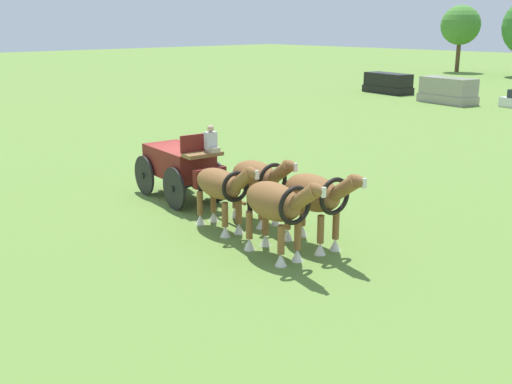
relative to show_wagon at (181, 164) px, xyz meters
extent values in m
plane|color=olive|center=(-0.15, 0.01, -1.22)|extent=(220.00, 220.00, 0.00)
cube|color=maroon|center=(-0.15, 0.01, 0.06)|extent=(2.86, 1.71, 0.98)
cube|color=brown|center=(1.45, -0.18, 0.59)|extent=(0.71, 1.31, 0.12)
cube|color=maroon|center=(1.85, -0.23, -0.08)|extent=(0.37, 1.13, 0.60)
cube|color=maroon|center=(1.15, -0.15, 0.93)|extent=(0.21, 1.25, 0.55)
cube|color=black|center=(-0.15, 0.01, -0.53)|extent=(2.98, 0.52, 0.16)
cylinder|color=black|center=(1.03, 0.67, -0.53)|extent=(1.39, 0.25, 1.39)
cylinder|color=black|center=(1.03, 0.67, -0.53)|extent=(0.22, 0.20, 0.20)
cylinder|color=black|center=(0.84, -0.91, -0.53)|extent=(1.39, 0.25, 1.39)
cylinder|color=black|center=(0.84, -0.91, -0.53)|extent=(0.22, 0.20, 0.20)
cylinder|color=black|center=(-1.13, 0.93, -0.53)|extent=(1.39, 0.25, 1.39)
cylinder|color=black|center=(-1.13, 0.93, -0.53)|extent=(0.22, 0.20, 0.20)
cylinder|color=black|center=(-1.32, -0.65, -0.53)|extent=(1.39, 0.25, 1.39)
cylinder|color=black|center=(-1.32, -0.65, -0.53)|extent=(0.22, 0.20, 0.20)
cylinder|color=brown|center=(2.49, -0.31, -0.48)|extent=(2.59, 0.41, 0.10)
cube|color=#BCB293|center=(1.61, 0.11, 0.73)|extent=(0.44, 0.37, 0.16)
cube|color=silver|center=(1.49, 0.12, 1.01)|extent=(0.28, 0.39, 0.55)
sphere|color=tan|center=(1.49, 0.12, 1.39)|extent=(0.22, 0.22, 0.22)
ellipsoid|color=brown|center=(3.46, 0.23, 0.15)|extent=(2.06, 1.21, 0.99)
cylinder|color=brown|center=(4.17, 0.41, -0.60)|extent=(0.18, 0.18, 0.67)
cone|color=silver|center=(4.17, 0.41, -1.08)|extent=(0.30, 0.30, 0.29)
cylinder|color=brown|center=(4.11, -0.12, -0.60)|extent=(0.18, 0.18, 0.67)
cone|color=silver|center=(4.11, -0.12, -1.08)|extent=(0.30, 0.30, 0.29)
cylinder|color=brown|center=(2.82, 0.58, -0.60)|extent=(0.18, 0.18, 0.67)
cone|color=silver|center=(2.82, 0.58, -1.08)|extent=(0.30, 0.30, 0.29)
cylinder|color=brown|center=(2.75, 0.04, -0.60)|extent=(0.18, 0.18, 0.67)
cone|color=silver|center=(2.75, 0.04, -1.08)|extent=(0.30, 0.30, 0.29)
cylinder|color=brown|center=(4.70, 0.08, 0.56)|extent=(0.98, 0.47, 0.81)
ellipsoid|color=brown|center=(5.07, 0.03, 0.81)|extent=(0.63, 0.33, 0.32)
cube|color=silver|center=(5.35, 0.00, 0.81)|extent=(0.07, 0.11, 0.24)
torus|color=black|center=(4.34, 0.12, 0.25)|extent=(0.24, 1.01, 1.01)
cylinder|color=black|center=(2.44, 0.35, -0.15)|extent=(0.14, 0.14, 0.80)
ellipsoid|color=brown|center=(3.31, -1.06, 0.15)|extent=(2.05, 1.08, 0.85)
cylinder|color=brown|center=(4.02, -0.91, -0.56)|extent=(0.18, 0.18, 0.71)
cone|color=silver|center=(4.02, -0.91, -1.07)|extent=(0.30, 0.30, 0.30)
cylinder|color=brown|center=(3.96, -1.38, -0.56)|extent=(0.18, 0.18, 0.71)
cone|color=silver|center=(3.96, -1.38, -1.07)|extent=(0.30, 0.30, 0.30)
cylinder|color=brown|center=(2.65, -0.75, -0.56)|extent=(0.18, 0.18, 0.71)
cone|color=silver|center=(2.65, -0.75, -1.07)|extent=(0.30, 0.30, 0.30)
cylinder|color=brown|center=(2.60, -1.21, -0.56)|extent=(0.18, 0.18, 0.71)
cone|color=silver|center=(2.60, -1.21, -1.07)|extent=(0.30, 0.30, 0.30)
cylinder|color=brown|center=(4.55, -1.21, 0.54)|extent=(0.98, 0.47, 0.81)
ellipsoid|color=brown|center=(4.92, -1.26, 0.80)|extent=(0.63, 0.33, 0.32)
cube|color=silver|center=(5.19, -1.29, 0.80)|extent=(0.07, 0.11, 0.24)
torus|color=black|center=(4.18, -1.17, 0.25)|extent=(0.23, 0.90, 0.89)
cylinder|color=black|center=(2.28, -0.94, -0.15)|extent=(0.14, 0.14, 0.80)
ellipsoid|color=brown|center=(6.04, -0.09, 0.26)|extent=(2.05, 1.20, 0.97)
cylinder|color=brown|center=(6.75, 0.10, -0.52)|extent=(0.18, 0.18, 0.75)
cone|color=silver|center=(6.75, 0.10, -1.06)|extent=(0.30, 0.30, 0.32)
cylinder|color=brown|center=(6.69, -0.43, -0.52)|extent=(0.18, 0.18, 0.75)
cone|color=silver|center=(6.69, -0.43, -1.06)|extent=(0.30, 0.30, 0.32)
cylinder|color=brown|center=(5.40, 0.26, -0.52)|extent=(0.18, 0.18, 0.75)
cone|color=silver|center=(5.40, 0.26, -1.06)|extent=(0.30, 0.30, 0.32)
cylinder|color=brown|center=(5.34, -0.27, -0.52)|extent=(0.18, 0.18, 0.75)
cone|color=silver|center=(5.34, -0.27, -1.06)|extent=(0.30, 0.30, 0.32)
cylinder|color=brown|center=(7.28, -0.24, 0.67)|extent=(0.98, 0.47, 0.81)
ellipsoid|color=brown|center=(7.65, -0.28, 0.93)|extent=(0.63, 0.33, 0.32)
cube|color=silver|center=(7.92, -0.32, 0.93)|extent=(0.07, 0.11, 0.24)
torus|color=black|center=(6.91, -0.19, 0.36)|extent=(0.24, 1.00, 1.00)
cylinder|color=black|center=(5.03, 0.04, -0.04)|extent=(0.14, 0.14, 0.80)
ellipsoid|color=brown|center=(5.89, -1.38, 0.25)|extent=(2.05, 1.19, 0.97)
cylinder|color=brown|center=(6.60, -1.20, -0.53)|extent=(0.18, 0.18, 0.74)
cone|color=silver|center=(6.60, -1.20, -1.06)|extent=(0.30, 0.30, 0.32)
cylinder|color=brown|center=(6.53, -1.72, -0.53)|extent=(0.18, 0.18, 0.74)
cone|color=silver|center=(6.53, -1.72, -1.06)|extent=(0.30, 0.30, 0.32)
cylinder|color=brown|center=(5.24, -1.03, -0.53)|extent=(0.18, 0.18, 0.74)
cone|color=silver|center=(5.24, -1.03, -1.06)|extent=(0.30, 0.30, 0.32)
cylinder|color=brown|center=(5.18, -1.56, -0.53)|extent=(0.18, 0.18, 0.74)
cone|color=silver|center=(5.18, -1.56, -1.06)|extent=(0.30, 0.30, 0.32)
cylinder|color=brown|center=(7.12, -1.53, 0.65)|extent=(0.98, 0.47, 0.81)
ellipsoid|color=brown|center=(7.49, -1.57, 0.91)|extent=(0.63, 0.33, 0.32)
cube|color=silver|center=(7.77, -1.61, 0.91)|extent=(0.07, 0.11, 0.24)
torus|color=black|center=(6.76, -1.48, 0.35)|extent=(0.24, 1.00, 0.99)
cylinder|color=black|center=(4.87, -1.25, -0.05)|extent=(0.14, 0.14, 0.80)
cube|color=black|center=(-14.47, 32.09, -0.92)|extent=(4.68, 2.59, 0.60)
cube|color=black|center=(-14.47, 32.09, -0.07)|extent=(4.48, 2.42, 1.09)
cube|color=gray|center=(-7.44, 29.79, -0.90)|extent=(4.58, 2.70, 0.63)
cube|color=gray|center=(-7.44, 29.79, 0.05)|extent=(4.38, 2.51, 1.27)
cylinder|color=brown|center=(-22.36, 57.34, 0.73)|extent=(0.50, 0.50, 3.91)
sphere|color=#478433|center=(-22.36, 57.34, 4.32)|extent=(4.65, 4.65, 4.65)
camera|label=1|loc=(16.50, -11.74, 4.63)|focal=42.71mm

